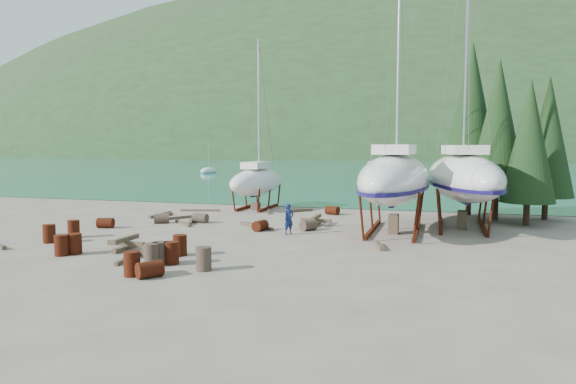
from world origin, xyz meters
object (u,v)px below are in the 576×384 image
(large_sailboat_near, at_px, (395,178))
(worker, at_px, (289,219))
(small_sailboat_shore, at_px, (257,181))
(large_sailboat_far, at_px, (463,177))

(large_sailboat_near, xyz_separation_m, worker, (-5.22, -2.41, -2.08))
(large_sailboat_near, distance_m, small_sailboat_shore, 13.16)
(large_sailboat_far, xyz_separation_m, worker, (-8.75, -5.02, -2.07))
(large_sailboat_far, relative_size, worker, 10.83)
(large_sailboat_near, bearing_deg, small_sailboat_shore, 147.75)
(large_sailboat_far, bearing_deg, small_sailboat_shore, 148.90)
(large_sailboat_far, xyz_separation_m, small_sailboat_shore, (-14.18, 5.08, -0.85))
(large_sailboat_near, height_order, small_sailboat_shore, large_sailboat_near)
(large_sailboat_near, bearing_deg, large_sailboat_far, 40.03)
(small_sailboat_shore, relative_size, worker, 7.59)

